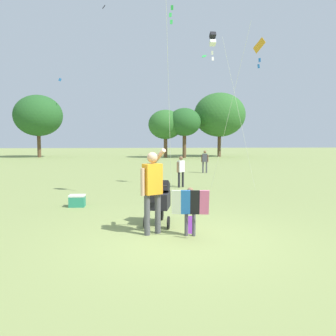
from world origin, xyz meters
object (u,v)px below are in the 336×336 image
person_couple_left (205,160)px  cooler_box (77,201)px  kite_orange_delta (213,41)px  person_adult_flyer (152,185)px  kite_green_novelty (258,53)px  child_with_butterfly_kite (190,206)px  stroller (160,198)px  person_sitting_far (181,169)px

person_couple_left → cooler_box: 10.71m
kite_orange_delta → person_adult_flyer: bearing=-111.3°
kite_orange_delta → person_couple_left: kite_orange_delta is taller
kite_orange_delta → kite_green_novelty: size_ratio=1.07×
child_with_butterfly_kite → person_couple_left: 12.73m
person_adult_flyer → cooler_box: person_adult_flyer is taller
stroller → kite_green_novelty: kite_green_novelty is taller
child_with_butterfly_kite → person_couple_left: person_couple_left is taller
child_with_butterfly_kite → person_adult_flyer: size_ratio=0.56×
stroller → kite_orange_delta: bearing=67.5°
person_sitting_far → person_couple_left: 5.87m
cooler_box → person_sitting_far: bearing=47.6°
stroller → person_sitting_far: person_sitting_far is taller
person_adult_flyer → kite_orange_delta: 8.18m
person_couple_left → person_adult_flyer: bearing=-104.6°
child_with_butterfly_kite → kite_orange_delta: (1.69, 6.52, 5.04)m
person_sitting_far → kite_green_novelty: bearing=-30.0°
kite_green_novelty → person_couple_left: kite_green_novelty is taller
person_sitting_far → person_adult_flyer: bearing=-100.8°
cooler_box → person_couple_left: bearing=60.1°
child_with_butterfly_kite → person_sitting_far: (0.52, 6.95, 0.12)m
child_with_butterfly_kite → person_sitting_far: bearing=85.7°
kite_orange_delta → kite_green_novelty: bearing=-36.8°
cooler_box → kite_green_novelty: bearing=20.7°
kite_green_novelty → person_couple_left: size_ratio=4.39×
person_adult_flyer → cooler_box: bearing=125.4°
stroller → person_sitting_far: size_ratio=0.89×
person_couple_left → kite_green_novelty: bearing=-84.8°
cooler_box → person_adult_flyer: bearing=-54.6°
kite_green_novelty → person_couple_left: (-0.64, 7.02, -4.24)m
kite_green_novelty → person_couple_left: 8.23m
child_with_butterfly_kite → person_adult_flyer: 0.90m
stroller → kite_orange_delta: 7.77m
kite_orange_delta → kite_green_novelty: (1.40, -1.04, -0.67)m
person_adult_flyer → cooler_box: 3.77m
kite_orange_delta → cooler_box: (-4.57, -3.30, -5.48)m
person_adult_flyer → stroller: person_adult_flyer is taller
stroller → person_adult_flyer: bearing=-102.5°
stroller → cooler_box: 3.20m
child_with_butterfly_kite → person_couple_left: size_ratio=0.78×
cooler_box → child_with_butterfly_kite: bearing=-48.2°
kite_orange_delta → person_sitting_far: bearing=159.6°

